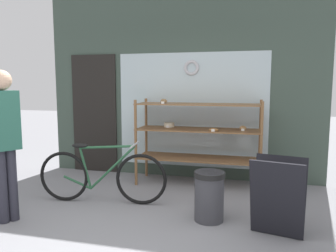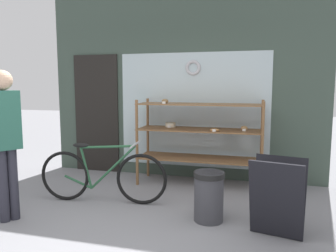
{
  "view_description": "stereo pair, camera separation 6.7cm",
  "coord_description": "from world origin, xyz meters",
  "px_view_note": "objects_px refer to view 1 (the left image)",
  "views": [
    {
      "loc": [
        1.16,
        -2.79,
        1.56
      ],
      "look_at": [
        0.19,
        1.05,
        1.07
      ],
      "focal_mm": 35.0,
      "sensor_mm": 36.0,
      "label": 1
    },
    {
      "loc": [
        1.23,
        -2.77,
        1.56
      ],
      "look_at": [
        0.19,
        1.05,
        1.07
      ],
      "focal_mm": 35.0,
      "sensor_mm": 36.0,
      "label": 2
    }
  ],
  "objects_px": {
    "bicycle": "(101,176)",
    "trash_bin": "(209,194)",
    "display_case": "(198,132)",
    "sandwich_board": "(278,197)",
    "pedestrian": "(4,133)"
  },
  "relations": [
    {
      "from": "pedestrian",
      "to": "trash_bin",
      "type": "distance_m",
      "value": 2.42
    },
    {
      "from": "sandwich_board",
      "to": "trash_bin",
      "type": "distance_m",
      "value": 0.77
    },
    {
      "from": "trash_bin",
      "to": "display_case",
      "type": "bearing_deg",
      "value": 104.77
    },
    {
      "from": "display_case",
      "to": "bicycle",
      "type": "xyz_separation_m",
      "value": [
        -1.11,
        -1.12,
        -0.47
      ]
    },
    {
      "from": "display_case",
      "to": "sandwich_board",
      "type": "distance_m",
      "value": 1.96
    },
    {
      "from": "display_case",
      "to": "bicycle",
      "type": "bearing_deg",
      "value": -134.76
    },
    {
      "from": "bicycle",
      "to": "trash_bin",
      "type": "bearing_deg",
      "value": -15.68
    },
    {
      "from": "display_case",
      "to": "pedestrian",
      "type": "xyz_separation_m",
      "value": [
        -1.88,
        -1.95,
        0.19
      ]
    },
    {
      "from": "display_case",
      "to": "trash_bin",
      "type": "xyz_separation_m",
      "value": [
        0.36,
        -1.35,
        -0.52
      ]
    },
    {
      "from": "bicycle",
      "to": "trash_bin",
      "type": "height_order",
      "value": "bicycle"
    },
    {
      "from": "display_case",
      "to": "sandwich_board",
      "type": "bearing_deg",
      "value": -55.14
    },
    {
      "from": "display_case",
      "to": "pedestrian",
      "type": "distance_m",
      "value": 2.71
    },
    {
      "from": "bicycle",
      "to": "sandwich_board",
      "type": "distance_m",
      "value": 2.25
    },
    {
      "from": "sandwich_board",
      "to": "pedestrian",
      "type": "distance_m",
      "value": 3.06
    },
    {
      "from": "sandwich_board",
      "to": "pedestrian",
      "type": "xyz_separation_m",
      "value": [
        -2.97,
        -0.38,
        0.62
      ]
    }
  ]
}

